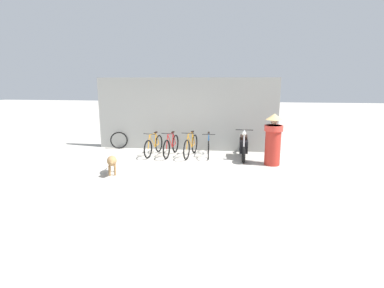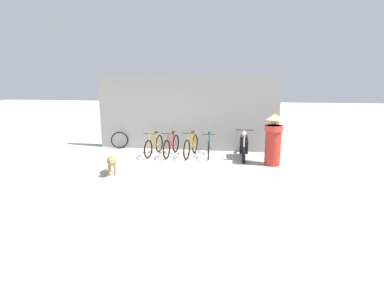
% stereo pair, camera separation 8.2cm
% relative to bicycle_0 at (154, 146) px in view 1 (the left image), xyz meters
% --- Properties ---
extents(ground_plane, '(60.00, 60.00, 0.00)m').
position_rel_bicycle_0_xyz_m(ground_plane, '(1.03, -2.05, -0.35)').
color(ground_plane, '#ADA89E').
extents(shop_wall_back, '(7.04, 0.20, 2.80)m').
position_rel_bicycle_0_xyz_m(shop_wall_back, '(1.03, 1.08, 1.05)').
color(shop_wall_back, gray).
rests_on(shop_wall_back, ground).
extents(bicycle_0, '(0.46, 1.64, 0.86)m').
position_rel_bicycle_0_xyz_m(bicycle_0, '(0.00, 0.00, 0.00)').
color(bicycle_0, black).
rests_on(bicycle_0, ground).
extents(bicycle_1, '(0.46, 1.69, 0.89)m').
position_rel_bicycle_0_xyz_m(bicycle_1, '(0.65, 0.01, 0.01)').
color(bicycle_1, black).
rests_on(bicycle_1, ground).
extents(bicycle_2, '(0.46, 1.73, 0.92)m').
position_rel_bicycle_0_xyz_m(bicycle_2, '(1.37, 0.00, 0.03)').
color(bicycle_2, black).
rests_on(bicycle_2, ground).
extents(bicycle_3, '(0.46, 1.70, 0.87)m').
position_rel_bicycle_0_xyz_m(bicycle_3, '(2.00, 0.16, 0.01)').
color(bicycle_3, black).
rests_on(bicycle_3, ground).
extents(motorcycle, '(0.58, 1.91, 1.08)m').
position_rel_bicycle_0_xyz_m(motorcycle, '(3.25, 0.03, 0.07)').
color(motorcycle, black).
rests_on(motorcycle, ground).
extents(stray_dog, '(0.53, 1.00, 0.59)m').
position_rel_bicycle_0_xyz_m(stray_dog, '(-0.60, -2.44, 0.04)').
color(stray_dog, '#997247').
rests_on(stray_dog, ground).
extents(person_in_robes, '(0.83, 0.83, 1.67)m').
position_rel_bicycle_0_xyz_m(person_in_robes, '(4.15, -0.74, 0.51)').
color(person_in_robes, '#B72D23').
rests_on(person_in_robes, ground).
extents(spare_tire_left, '(0.67, 0.26, 0.68)m').
position_rel_bicycle_0_xyz_m(spare_tire_left, '(-1.65, 0.83, -0.01)').
color(spare_tire_left, black).
rests_on(spare_tire_left, ground).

